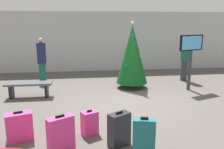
{
  "coord_description": "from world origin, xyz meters",
  "views": [
    {
      "loc": [
        -1.27,
        -6.55,
        2.36
      ],
      "look_at": [
        -0.44,
        -0.09,
        0.9
      ],
      "focal_mm": 37.78,
      "sensor_mm": 36.0,
      "label": 1
    }
  ],
  "objects": [
    {
      "name": "suitcase_5",
      "position": [
        -1.69,
        -2.5,
        0.34
      ],
      "size": [
        0.52,
        0.4,
        0.72
      ],
      "color": "#E5388C",
      "rests_on": "ground_plane"
    },
    {
      "name": "ground_plane",
      "position": [
        0.0,
        0.0,
        0.0
      ],
      "size": [
        16.0,
        16.0,
        0.0
      ],
      "primitive_type": "plane",
      "color": "#514C47"
    },
    {
      "name": "traveller_1",
      "position": [
        -2.85,
        2.91,
        0.92
      ],
      "size": [
        0.36,
        0.36,
        1.75
      ],
      "color": "#19594C",
      "rests_on": "ground_plane"
    },
    {
      "name": "back_wall",
      "position": [
        0.0,
        4.92,
        1.42
      ],
      "size": [
        16.0,
        0.2,
        2.84
      ],
      "primitive_type": "cube",
      "color": "#B7BCC1",
      "rests_on": "ground_plane"
    },
    {
      "name": "suitcase_0",
      "position": [
        -0.6,
        -2.41,
        0.33
      ],
      "size": [
        0.48,
        0.4,
        0.7
      ],
      "color": "#232326",
      "rests_on": "ground_plane"
    },
    {
      "name": "suitcase_3",
      "position": [
        -2.57,
        -1.94,
        0.29
      ],
      "size": [
        0.56,
        0.4,
        0.62
      ],
      "color": "#E5388C",
      "rests_on": "ground_plane"
    },
    {
      "name": "flight_info_kiosk",
      "position": [
        2.45,
        1.11,
        1.37
      ],
      "size": [
        0.95,
        0.42,
        1.93
      ],
      "color": "#333338",
      "rests_on": "ground_plane"
    },
    {
      "name": "waiting_bench",
      "position": [
        -2.97,
        0.93,
        0.36
      ],
      "size": [
        1.44,
        0.44,
        0.48
      ],
      "color": "#4C5159",
      "rests_on": "ground_plane"
    },
    {
      "name": "traveller_0",
      "position": [
        2.85,
        2.43,
        1.01
      ],
      "size": [
        0.42,
        0.42,
        1.9
      ],
      "color": "#333338",
      "rests_on": "ground_plane"
    },
    {
      "name": "holiday_tree",
      "position": [
        0.5,
        1.62,
        1.23
      ],
      "size": [
        1.11,
        1.11,
        2.39
      ],
      "color": "#4C3319",
      "rests_on": "ground_plane"
    },
    {
      "name": "suitcase_4",
      "position": [
        -0.28,
        -3.04,
        0.4
      ],
      "size": [
        0.4,
        0.24,
        0.84
      ],
      "color": "#19606B",
      "rests_on": "ground_plane"
    },
    {
      "name": "suitcase_2",
      "position": [
        -1.15,
        -1.86,
        0.25
      ],
      "size": [
        0.39,
        0.35,
        0.55
      ],
      "color": "#E5388C",
      "rests_on": "ground_plane"
    }
  ]
}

